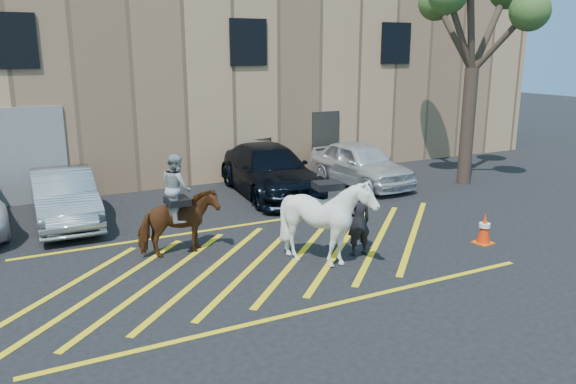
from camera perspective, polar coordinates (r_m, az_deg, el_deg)
name	(u,v)px	position (r m, az deg, el deg)	size (l,w,h in m)	color
ground	(252,257)	(12.25, -3.73, -6.64)	(90.00, 90.00, 0.00)	black
car_silver_sedan	(64,197)	(15.50, -21.81, -0.48)	(1.46, 4.20, 1.38)	gray
car_blue_suv	(269,170)	(17.32, -1.90, 2.20)	(2.09, 5.15, 1.49)	black
car_white_suv	(360,164)	(18.68, 7.34, 2.88)	(1.69, 4.20, 1.43)	silver
handler	(359,222)	(12.22, 7.20, -3.00)	(0.55, 0.36, 1.52)	black
warehouse	(125,69)	(22.97, -16.21, 11.93)	(32.42, 10.20, 7.30)	tan
hatching_zone	(257,262)	(11.99, -3.15, -7.07)	(12.60, 5.12, 0.01)	yellow
mounted_bay	(178,215)	(12.31, -11.11, -2.30)	(1.72, 0.81, 2.25)	#572714
saddled_white	(327,220)	(11.57, 4.01, -2.89)	(1.76, 1.92, 1.90)	white
traffic_cone	(484,228)	(13.72, 19.32, -3.50)	(0.42, 0.42, 0.73)	#FF680A
tree	(477,6)	(19.37, 18.62, 17.48)	(3.99, 4.37, 7.31)	#423028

